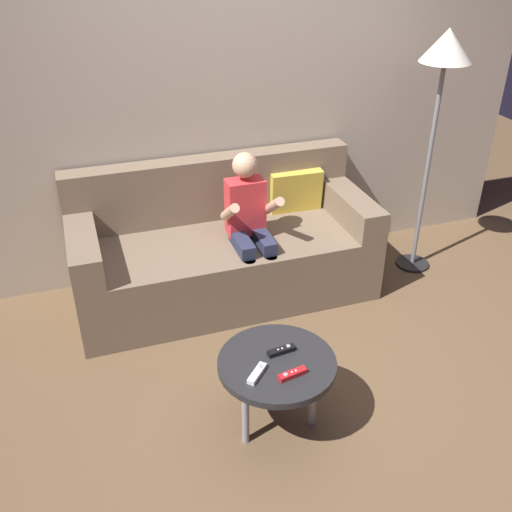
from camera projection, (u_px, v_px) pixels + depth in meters
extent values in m
plane|color=brown|center=(326.00, 403.00, 3.08)|extent=(8.54, 8.54, 0.00)
cube|color=#B2A38E|center=(234.00, 91.00, 3.76)|extent=(4.27, 0.05, 2.50)
cube|color=#75604C|center=(225.00, 266.00, 3.86)|extent=(1.93, 0.80, 0.44)
cube|color=#75604C|center=(210.00, 187.00, 3.90)|extent=(1.93, 0.16, 0.43)
cube|color=#75604C|center=(83.00, 245.00, 3.46)|extent=(0.18, 0.80, 0.20)
cube|color=#75604C|center=(348.00, 205.00, 3.94)|extent=(0.18, 0.80, 0.20)
cube|color=gold|center=(295.00, 190.00, 4.03)|extent=(0.37, 0.15, 0.30)
cylinder|color=#282D47|center=(250.00, 291.00, 3.61)|extent=(0.08, 0.08, 0.44)
cylinder|color=#282D47|center=(271.00, 287.00, 3.65)|extent=(0.08, 0.08, 0.44)
cube|color=#282D47|center=(242.00, 244.00, 3.60)|extent=(0.09, 0.29, 0.09)
cube|color=#282D47|center=(263.00, 241.00, 3.64)|extent=(0.09, 0.29, 0.09)
cube|color=red|center=(245.00, 207.00, 3.64)|extent=(0.24, 0.14, 0.36)
cylinder|color=#DBAA87|center=(230.00, 212.00, 3.48)|extent=(0.06, 0.26, 0.21)
cylinder|color=#DBAA87|center=(273.00, 206.00, 3.55)|extent=(0.06, 0.26, 0.21)
sphere|color=#DBAA87|center=(245.00, 165.00, 3.50)|extent=(0.16, 0.16, 0.16)
cylinder|color=#232326|center=(277.00, 364.00, 2.75)|extent=(0.57, 0.57, 0.04)
cylinder|color=gray|center=(245.00, 412.00, 2.76)|extent=(0.04, 0.04, 0.39)
cylinder|color=gray|center=(313.00, 396.00, 2.86)|extent=(0.04, 0.04, 0.39)
cylinder|color=gray|center=(264.00, 373.00, 3.00)|extent=(0.04, 0.04, 0.39)
cube|color=white|center=(257.00, 373.00, 2.64)|extent=(0.12, 0.13, 0.02)
cylinder|color=#99999E|center=(261.00, 366.00, 2.67)|extent=(0.02, 0.02, 0.00)
cylinder|color=silver|center=(257.00, 371.00, 2.64)|extent=(0.01, 0.01, 0.00)
cylinder|color=silver|center=(255.00, 374.00, 2.62)|extent=(0.01, 0.01, 0.00)
cube|color=black|center=(281.00, 351.00, 2.78)|extent=(0.14, 0.05, 0.02)
cylinder|color=#99999E|center=(289.00, 346.00, 2.79)|extent=(0.02, 0.02, 0.00)
cylinder|color=silver|center=(282.00, 348.00, 2.78)|extent=(0.01, 0.01, 0.00)
cylinder|color=silver|center=(278.00, 350.00, 2.77)|extent=(0.01, 0.01, 0.00)
cube|color=red|center=(293.00, 374.00, 2.64)|extent=(0.14, 0.06, 0.02)
cylinder|color=#99999E|center=(285.00, 375.00, 2.62)|extent=(0.02, 0.02, 0.00)
cylinder|color=silver|center=(292.00, 372.00, 2.63)|extent=(0.01, 0.01, 0.00)
cylinder|color=silver|center=(296.00, 370.00, 2.64)|extent=(0.01, 0.01, 0.00)
cylinder|color=black|center=(412.00, 264.00, 4.29)|extent=(0.24, 0.24, 0.02)
cylinder|color=slate|center=(427.00, 172.00, 3.92)|extent=(0.03, 0.03, 1.44)
cone|color=beige|center=(447.00, 45.00, 3.50)|extent=(0.32, 0.32, 0.20)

